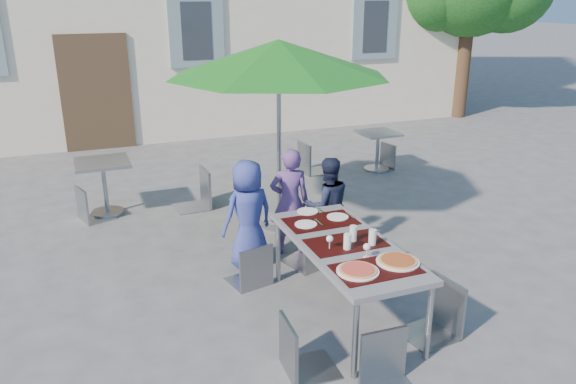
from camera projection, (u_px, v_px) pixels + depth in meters
name	position (u px, v px, depth m)	size (l,w,h in m)	color
ground	(386.00, 324.00, 5.21)	(90.00, 90.00, 0.00)	#4C4C4F
dining_table	(346.00, 248.00, 5.13)	(0.80, 1.85, 0.76)	#4D4C52
pizza_near_left	(358.00, 270.00, 4.57)	(0.35, 0.35, 0.03)	white
pizza_near_right	(398.00, 261.00, 4.73)	(0.37, 0.37, 0.03)	white
glassware	(356.00, 239.00, 5.01)	(0.46, 0.41, 0.15)	silver
place_settings	(317.00, 217.00, 5.67)	(0.64, 0.53, 0.01)	white
child_0	(248.00, 214.00, 6.15)	(0.60, 0.39, 1.23)	#333D8D
child_1	(290.00, 202.00, 6.46)	(0.46, 0.30, 1.27)	#5E3D7E
child_2	(327.00, 205.00, 6.50)	(0.56, 0.32, 1.16)	#1B213C
chair_0	(251.00, 241.00, 5.73)	(0.47, 0.47, 0.88)	gray
chair_1	(314.00, 217.00, 6.11)	(0.57, 0.57, 1.02)	gray
chair_2	(361.00, 227.00, 6.04)	(0.50, 0.51, 0.89)	gray
chair_3	(300.00, 315.00, 4.38)	(0.43, 0.42, 0.91)	gray
chair_4	(441.00, 277.00, 4.89)	(0.49, 0.49, 0.97)	gray
chair_5	(392.00, 331.00, 4.18)	(0.41, 0.41, 0.90)	gray
patio_umbrella	(279.00, 59.00, 6.72)	(2.74, 2.74, 2.39)	#A7AAAE
cafe_table_0	(104.00, 178.00, 7.65)	(0.71, 0.71, 0.76)	#A7AAAE
bg_chair_l_0	(87.00, 184.00, 7.43)	(0.50, 0.50, 0.89)	gray
bg_chair_r_0	(197.00, 165.00, 7.87)	(0.50, 0.49, 1.05)	#8F949A
cafe_table_1	(378.00, 146.00, 9.62)	(0.63, 0.63, 0.67)	#A7AAAE
bg_chair_l_1	(310.00, 138.00, 9.41)	(0.49, 0.49, 1.02)	gray
bg_chair_r_1	(385.00, 142.00, 9.65)	(0.44, 0.44, 0.84)	gray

